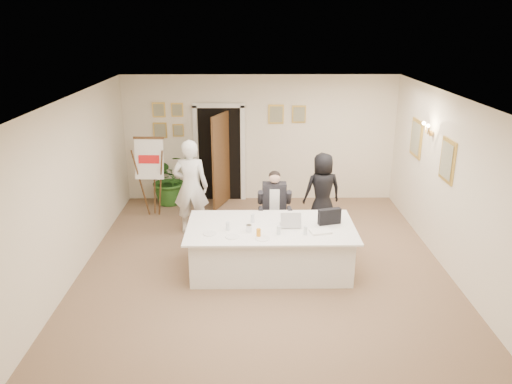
{
  "coord_description": "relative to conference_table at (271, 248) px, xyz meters",
  "views": [
    {
      "loc": [
        -0.2,
        -7.34,
        3.91
      ],
      "look_at": [
        -0.12,
        0.6,
        1.15
      ],
      "focal_mm": 35.0,
      "sensor_mm": 36.0,
      "label": 1
    }
  ],
  "objects": [
    {
      "name": "seated_man",
      "position": [
        0.11,
        1.1,
        0.29
      ],
      "size": [
        0.68,
        0.71,
        1.37
      ],
      "primitive_type": null,
      "rotation": [
        0.0,
        0.0,
        -0.15
      ],
      "color": "black",
      "rests_on": "floor"
    },
    {
      "name": "laptop_bag",
      "position": [
        0.95,
        0.09,
        0.51
      ],
      "size": [
        0.38,
        0.2,
        0.26
      ],
      "primitive_type": "cube",
      "rotation": [
        0.0,
        0.0,
        0.27
      ],
      "color": "black",
      "rests_on": "conference_table"
    },
    {
      "name": "glass_b",
      "position": [
        0.11,
        -0.32,
        0.45
      ],
      "size": [
        0.07,
        0.07,
        0.14
      ],
      "primitive_type": "cylinder",
      "rotation": [
        0.0,
        0.0,
        -0.13
      ],
      "color": "silver",
      "rests_on": "conference_table"
    },
    {
      "name": "wall_front",
      "position": [
        -0.11,
        -3.51,
        1.01
      ],
      "size": [
        6.0,
        0.1,
        2.8
      ],
      "primitive_type": "cube",
      "color": "white",
      "rests_on": "floor"
    },
    {
      "name": "standing_man",
      "position": [
        -1.46,
        1.59,
        0.52
      ],
      "size": [
        0.68,
        0.46,
        1.83
      ],
      "primitive_type": "imported",
      "rotation": [
        0.0,
        0.0,
        3.11
      ],
      "color": "white",
      "rests_on": "floor"
    },
    {
      "name": "standing_woman",
      "position": [
        1.08,
        1.82,
        0.36
      ],
      "size": [
        0.81,
        0.61,
        1.5
      ],
      "primitive_type": "imported",
      "rotation": [
        0.0,
        0.0,
        3.34
      ],
      "color": "black",
      "rests_on": "floor"
    },
    {
      "name": "wall_back",
      "position": [
        -0.11,
        3.49,
        1.01
      ],
      "size": [
        6.0,
        0.1,
        2.8
      ],
      "primitive_type": "cube",
      "color": "white",
      "rests_on": "floor"
    },
    {
      "name": "wall_left",
      "position": [
        -3.11,
        -0.01,
        1.01
      ],
      "size": [
        0.1,
        7.0,
        2.8
      ],
      "primitive_type": "cube",
      "color": "white",
      "rests_on": "floor"
    },
    {
      "name": "glass_c",
      "position": [
        0.52,
        -0.34,
        0.45
      ],
      "size": [
        0.06,
        0.06,
        0.14
      ],
      "primitive_type": "cylinder",
      "rotation": [
        0.0,
        0.0,
        -0.08
      ],
      "color": "silver",
      "rests_on": "conference_table"
    },
    {
      "name": "flip_chart",
      "position": [
        -2.36,
        2.43,
        0.38
      ],
      "size": [
        0.58,
        0.38,
        1.66
      ],
      "color": "#3F2414",
      "rests_on": "floor"
    },
    {
      "name": "potted_palm",
      "position": [
        -2.11,
        3.19,
        0.18
      ],
      "size": [
        1.37,
        1.34,
        1.16
      ],
      "primitive_type": "imported",
      "rotation": [
        0.0,
        0.0,
        0.62
      ],
      "color": "#27591D",
      "rests_on": "floor"
    },
    {
      "name": "wall_sconce",
      "position": [
        2.79,
        1.19,
        1.71
      ],
      "size": [
        0.2,
        0.3,
        0.24
      ],
      "primitive_type": null,
      "color": "#B7883A",
      "rests_on": "wall_right"
    },
    {
      "name": "pictures_back_wall",
      "position": [
        -0.91,
        3.46,
        1.46
      ],
      "size": [
        3.4,
        0.06,
        0.8
      ],
      "primitive_type": null,
      "color": "gold",
      "rests_on": "wall_back"
    },
    {
      "name": "laptop",
      "position": [
        0.31,
        0.03,
        0.52
      ],
      "size": [
        0.34,
        0.37,
        0.28
      ],
      "primitive_type": null,
      "rotation": [
        0.0,
        0.0,
        0.05
      ],
      "color": "#B7BABC",
      "rests_on": "conference_table"
    },
    {
      "name": "glass_d",
      "position": [
        -0.29,
        0.17,
        0.45
      ],
      "size": [
        0.08,
        0.08,
        0.14
      ],
      "primitive_type": "cylinder",
      "rotation": [
        0.0,
        0.0,
        -0.34
      ],
      "color": "silver",
      "rests_on": "conference_table"
    },
    {
      "name": "plate_mid",
      "position": [
        -0.6,
        -0.41,
        0.39
      ],
      "size": [
        0.25,
        0.25,
        0.01
      ],
      "primitive_type": "cylinder",
      "rotation": [
        0.0,
        0.0,
        -0.18
      ],
      "color": "white",
      "rests_on": "conference_table"
    },
    {
      "name": "oj_glass",
      "position": [
        -0.2,
        -0.41,
        0.45
      ],
      "size": [
        0.08,
        0.08,
        0.13
      ],
      "primitive_type": "cylinder",
      "rotation": [
        0.0,
        0.0,
        -0.24
      ],
      "color": "orange",
      "rests_on": "conference_table"
    },
    {
      "name": "plate_left",
      "position": [
        -0.95,
        -0.29,
        0.39
      ],
      "size": [
        0.24,
        0.24,
        0.01
      ],
      "primitive_type": "cylinder",
      "rotation": [
        0.0,
        0.0,
        0.15
      ],
      "color": "white",
      "rests_on": "conference_table"
    },
    {
      "name": "steel_jug",
      "position": [
        -0.35,
        -0.2,
        0.44
      ],
      "size": [
        0.11,
        0.11,
        0.11
      ],
      "primitive_type": "cylinder",
      "rotation": [
        0.0,
        0.0,
        -0.17
      ],
      "color": "silver",
      "rests_on": "conference_table"
    },
    {
      "name": "floor",
      "position": [
        -0.11,
        -0.01,
        -0.39
      ],
      "size": [
        7.0,
        7.0,
        0.0
      ],
      "primitive_type": "plane",
      "color": "brown",
      "rests_on": "ground"
    },
    {
      "name": "plate_near",
      "position": [
        -0.14,
        -0.48,
        0.39
      ],
      "size": [
        0.22,
        0.22,
        0.01
      ],
      "primitive_type": "cylinder",
      "rotation": [
        0.0,
        0.0,
        0.01
      ],
      "color": "white",
      "rests_on": "conference_table"
    },
    {
      "name": "ceiling",
      "position": [
        -0.11,
        -0.01,
        2.41
      ],
      "size": [
        6.0,
        7.0,
        0.02
      ],
      "primitive_type": "cube",
      "color": "white",
      "rests_on": "wall_back"
    },
    {
      "name": "conference_table",
      "position": [
        0.0,
        0.0,
        0.0
      ],
      "size": [
        2.69,
        1.43,
        0.78
      ],
      "color": "white",
      "rests_on": "floor"
    },
    {
      "name": "paper_stack",
      "position": [
        0.76,
        -0.24,
        0.4
      ],
      "size": [
        0.36,
        0.28,
        0.03
      ],
      "primitive_type": "cube",
      "rotation": [
        0.0,
        0.0,
        0.21
      ],
      "color": "white",
      "rests_on": "conference_table"
    },
    {
      "name": "glass_a",
      "position": [
        -0.68,
        -0.14,
        0.45
      ],
      "size": [
        0.08,
        0.08,
        0.14
      ],
      "primitive_type": "cylinder",
      "rotation": [
        0.0,
        0.0,
        0.3
      ],
      "color": "silver",
      "rests_on": "conference_table"
    },
    {
      "name": "wall_right",
      "position": [
        2.89,
        -0.01,
        1.01
      ],
      "size": [
        0.1,
        7.0,
        2.8
      ],
      "primitive_type": "cube",
      "color": "white",
      "rests_on": "floor"
    },
    {
      "name": "doorway",
      "position": [
        -0.99,
        3.31,
        0.65
      ],
      "size": [
        1.14,
        0.86,
        2.2
      ],
      "color": "black",
      "rests_on": "floor"
    },
    {
      "name": "pictures_right_wall",
      "position": [
        2.86,
        1.19,
        1.36
      ],
      "size": [
        0.06,
        2.2,
        0.8
      ],
      "primitive_type": null,
      "color": "gold",
      "rests_on": "wall_right"
    }
  ]
}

